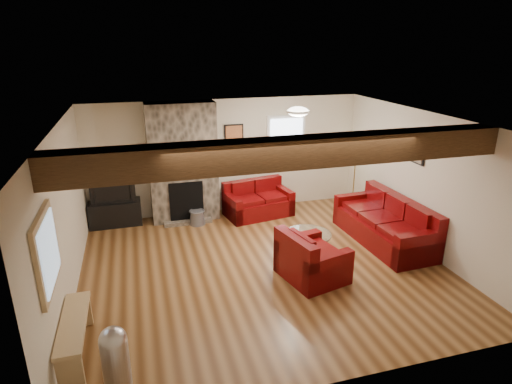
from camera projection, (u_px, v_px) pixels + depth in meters
room at (264, 198)px, 6.90m from camera, size 8.00×8.00×8.00m
oak_beam at (293, 153)px, 5.42m from camera, size 6.00×0.36×0.38m
chimney_breast at (183, 164)px, 8.91m from camera, size 1.40×0.67×2.50m
back_window at (286, 140)px, 9.61m from camera, size 0.90×0.08×1.10m
hatch_window at (47, 252)px, 4.71m from camera, size 0.08×1.00×0.90m
ceiling_dome at (298, 113)px, 7.56m from camera, size 0.40×0.40×0.18m
artwork_back at (234, 136)px, 9.25m from camera, size 0.42×0.06×0.52m
artwork_right at (414, 151)px, 7.78m from camera, size 0.06×0.55×0.42m
sofa_three at (384, 221)px, 8.10m from camera, size 1.03×2.27×0.86m
loveseat at (258, 199)px, 9.36m from camera, size 1.53×1.04×0.75m
armchair_red at (313, 255)px, 6.86m from camera, size 1.08×1.17×0.80m
coffee_table at (307, 244)px, 7.67m from camera, size 0.84×0.84×0.44m
tv_cabinet at (115, 213)px, 8.89m from camera, size 1.04×0.42×0.52m
television at (113, 190)px, 8.72m from camera, size 0.88×0.12×0.51m
floor_lamp at (356, 154)px, 9.51m from camera, size 0.38×0.38×1.49m
pine_bench at (76, 338)px, 5.19m from camera, size 0.30×1.28×0.48m
pedal_bin at (115, 357)px, 4.68m from camera, size 0.38×0.38×0.76m
coal_bucket at (197, 217)px, 8.96m from camera, size 0.34×0.34×0.32m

